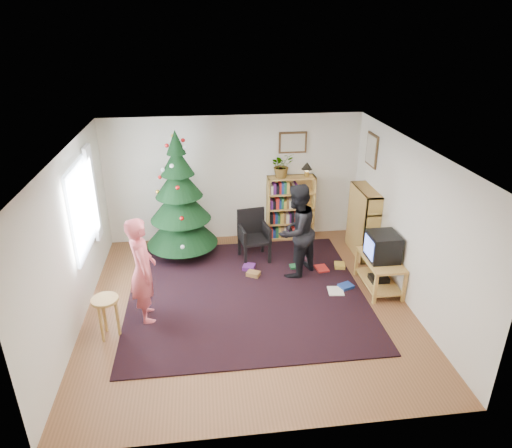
{
  "coord_description": "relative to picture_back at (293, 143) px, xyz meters",
  "views": [
    {
      "loc": [
        -0.62,
        -6.06,
        4.12
      ],
      "look_at": [
        0.2,
        0.62,
        1.1
      ],
      "focal_mm": 32.0,
      "sensor_mm": 36.0,
      "label": 1
    }
  ],
  "objects": [
    {
      "name": "tv_stand",
      "position": [
        1.07,
        -2.26,
        -1.62
      ],
      "size": [
        0.54,
        0.97,
        0.55
      ],
      "color": "#BD9743",
      "rests_on": "floor"
    },
    {
      "name": "bookshelf_right",
      "position": [
        1.19,
        -1.0,
        -1.29
      ],
      "size": [
        0.3,
        0.95,
        1.3
      ],
      "rotation": [
        0.0,
        0.0,
        1.57
      ],
      "color": "#BD9743",
      "rests_on": "floor"
    },
    {
      "name": "curtain",
      "position": [
        -3.58,
        -1.18,
        -0.45
      ],
      "size": [
        0.06,
        0.35,
        1.6
      ],
      "primitive_type": "cube",
      "color": "white",
      "rests_on": "wall_left"
    },
    {
      "name": "stool",
      "position": [
        -3.19,
        -3.03,
        -1.47
      ],
      "size": [
        0.37,
        0.37,
        0.62
      ],
      "color": "#BD9743",
      "rests_on": "floor"
    },
    {
      "name": "table_lamp",
      "position": [
        0.27,
        -0.14,
        -0.46
      ],
      "size": [
        0.22,
        0.22,
        0.29
      ],
      "color": "#A57F33",
      "rests_on": "bookshelf_back"
    },
    {
      "name": "christmas_tree",
      "position": [
        -2.2,
        -0.67,
        -0.95
      ],
      "size": [
        1.33,
        1.33,
        2.41
      ],
      "rotation": [
        0.0,
        0.0,
        -0.42
      ],
      "color": "#3F2816",
      "rests_on": "rug"
    },
    {
      "name": "wall_left",
      "position": [
        -3.65,
        -2.48,
        -0.7
      ],
      "size": [
        0.02,
        5.0,
        2.5
      ],
      "primitive_type": "cube",
      "color": "silver",
      "rests_on": "floor"
    },
    {
      "name": "crt_tv",
      "position": [
        1.07,
        -2.26,
        -1.18
      ],
      "size": [
        0.47,
        0.51,
        0.44
      ],
      "color": "black",
      "rests_on": "tv_stand"
    },
    {
      "name": "picture_back",
      "position": [
        0.0,
        0.0,
        0.0
      ],
      "size": [
        0.55,
        0.03,
        0.42
      ],
      "color": "#4C3319",
      "rests_on": "wall_back"
    },
    {
      "name": "ceiling",
      "position": [
        -1.15,
        -2.48,
        0.55
      ],
      "size": [
        5.0,
        5.0,
        0.0
      ],
      "primitive_type": "plane",
      "rotation": [
        3.14,
        0.0,
        0.0
      ],
      "color": "white",
      "rests_on": "wall_back"
    },
    {
      "name": "person_standing",
      "position": [
        -2.7,
        -2.65,
        -1.13
      ],
      "size": [
        0.52,
        0.67,
        1.64
      ],
      "primitive_type": "imported",
      "rotation": [
        0.0,
        0.0,
        1.81
      ],
      "color": "#D1535C",
      "rests_on": "rug"
    },
    {
      "name": "wall_front",
      "position": [
        -1.15,
        -4.97,
        -0.7
      ],
      "size": [
        5.0,
        0.02,
        2.5
      ],
      "primitive_type": "cube",
      "color": "silver",
      "rests_on": "floor"
    },
    {
      "name": "floor_clutter",
      "position": [
        -0.06,
        -1.75,
        -1.91
      ],
      "size": [
        1.84,
        1.12,
        0.08
      ],
      "color": "#A51E19",
      "rests_on": "rug"
    },
    {
      "name": "floor",
      "position": [
        -1.15,
        -2.48,
        -1.95
      ],
      "size": [
        5.0,
        5.0,
        0.0
      ],
      "primitive_type": "plane",
      "color": "brown",
      "rests_on": "ground"
    },
    {
      "name": "bookshelf_back",
      "position": [
        -0.03,
        -0.14,
        -1.29
      ],
      "size": [
        0.95,
        0.3,
        1.3
      ],
      "color": "#BD9743",
      "rests_on": "floor"
    },
    {
      "name": "armchair",
      "position": [
        -0.88,
        -0.94,
        -1.44
      ],
      "size": [
        0.59,
        0.59,
        0.94
      ],
      "rotation": [
        0.0,
        0.0,
        0.16
      ],
      "color": "black",
      "rests_on": "rug"
    },
    {
      "name": "wall_back",
      "position": [
        -1.15,
        0.02,
        -0.7
      ],
      "size": [
        5.0,
        0.02,
        2.5
      ],
      "primitive_type": "cube",
      "color": "silver",
      "rests_on": "floor"
    },
    {
      "name": "picture_right",
      "position": [
        1.33,
        -0.73,
        0.0
      ],
      "size": [
        0.03,
        0.5,
        0.6
      ],
      "color": "#4C3319",
      "rests_on": "wall_right"
    },
    {
      "name": "wall_right",
      "position": [
        1.35,
        -2.48,
        -0.7
      ],
      "size": [
        0.02,
        5.0,
        2.5
      ],
      "primitive_type": "cube",
      "color": "silver",
      "rests_on": "floor"
    },
    {
      "name": "window_pane",
      "position": [
        -3.62,
        -1.88,
        -0.45
      ],
      "size": [
        0.04,
        1.2,
        1.4
      ],
      "primitive_type": "cube",
      "color": "silver",
      "rests_on": "wall_left"
    },
    {
      "name": "rug",
      "position": [
        -1.15,
        -2.17,
        -1.94
      ],
      "size": [
        3.8,
        3.6,
        0.02
      ],
      "primitive_type": "cube",
      "color": "black",
      "rests_on": "floor"
    },
    {
      "name": "person_by_chair",
      "position": [
        -0.23,
        -1.64,
        -1.12
      ],
      "size": [
        1.03,
        1.01,
        1.67
      ],
      "primitive_type": "imported",
      "rotation": [
        0.0,
        0.0,
        3.85
      ],
      "color": "black",
      "rests_on": "rug"
    },
    {
      "name": "potted_plant",
      "position": [
        -0.23,
        -0.14,
        -0.41
      ],
      "size": [
        0.54,
        0.51,
        0.49
      ],
      "primitive_type": "imported",
      "rotation": [
        0.0,
        0.0,
        0.35
      ],
      "color": "gray",
      "rests_on": "bookshelf_back"
    }
  ]
}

